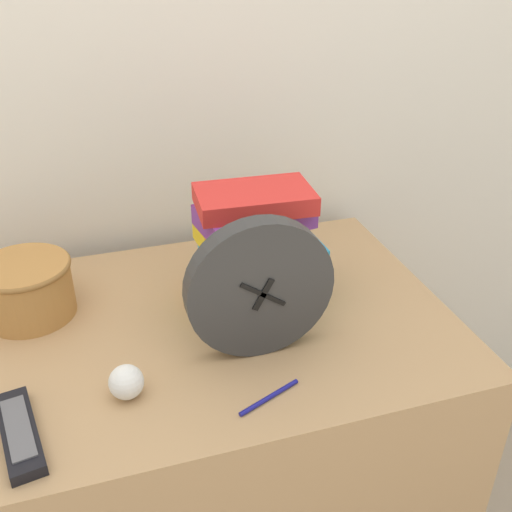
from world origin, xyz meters
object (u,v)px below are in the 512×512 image
(basket, at_px, (26,287))
(pen, at_px, (269,397))
(tv_remote, at_px, (19,433))
(book_stack, at_px, (254,245))
(desk_clock, at_px, (260,289))
(crumpled_paper_ball, at_px, (126,382))

(basket, bearing_deg, pen, -44.74)
(tv_remote, bearing_deg, book_stack, 30.47)
(desk_clock, height_order, crumpled_paper_ball, desk_clock)
(book_stack, bearing_deg, tv_remote, -149.53)
(desk_clock, relative_size, basket, 1.44)
(tv_remote, distance_m, crumpled_paper_ball, 0.17)
(desk_clock, xyz_separation_m, pen, (-0.02, -0.13, -0.13))
(tv_remote, bearing_deg, crumpled_paper_ball, 14.86)
(book_stack, bearing_deg, crumpled_paper_ball, -142.16)
(desk_clock, distance_m, crumpled_paper_ball, 0.27)
(tv_remote, relative_size, pen, 1.63)
(basket, bearing_deg, desk_clock, -31.37)
(book_stack, xyz_separation_m, crumpled_paper_ball, (-0.29, -0.22, -0.09))
(pen, bearing_deg, tv_remote, 175.06)
(book_stack, relative_size, pen, 2.13)
(tv_remote, xyz_separation_m, crumpled_paper_ball, (0.17, 0.04, 0.02))
(tv_remote, bearing_deg, pen, -4.94)
(crumpled_paper_ball, bearing_deg, book_stack, 37.84)
(desk_clock, relative_size, pen, 2.26)
(book_stack, height_order, basket, book_stack)
(basket, bearing_deg, crumpled_paper_ball, -62.26)
(book_stack, relative_size, tv_remote, 1.31)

